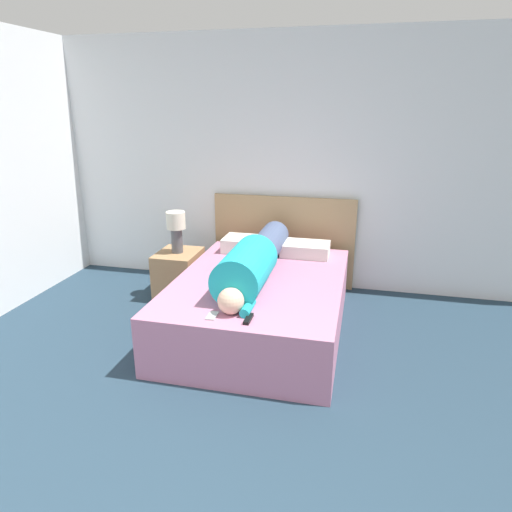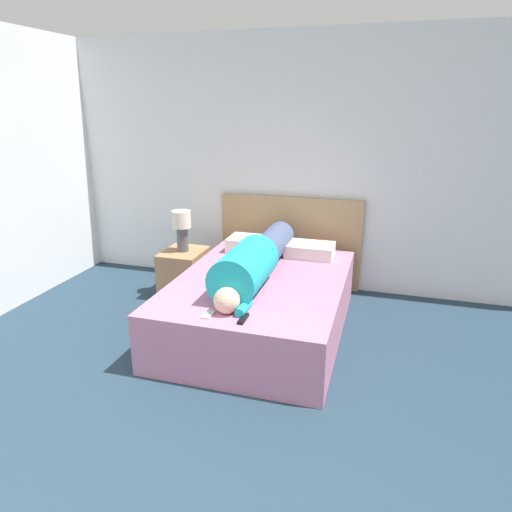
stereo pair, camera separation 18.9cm
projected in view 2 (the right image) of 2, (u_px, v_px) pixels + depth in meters
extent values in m
cube|color=white|center=(307.00, 166.00, 4.70)|extent=(6.38, 0.06, 2.60)
cube|color=#B2708E|center=(261.00, 304.00, 3.99)|extent=(1.41, 1.94, 0.48)
cube|color=tan|center=(289.00, 242.00, 4.93)|extent=(1.53, 0.04, 0.98)
cube|color=#A37A51|center=(184.00, 273.00, 4.75)|extent=(0.41, 0.49, 0.48)
cylinder|color=#4C4C51|center=(182.00, 239.00, 4.63)|extent=(0.11, 0.11, 0.25)
cylinder|color=beige|center=(181.00, 219.00, 4.56)|extent=(0.19, 0.19, 0.17)
sphere|color=#DBB293|center=(227.00, 300.00, 3.24)|extent=(0.19, 0.19, 0.19)
cylinder|color=#1EADB7|center=(245.00, 269.00, 3.59)|extent=(0.37, 0.72, 0.37)
cylinder|color=#47567A|center=(270.00, 246.00, 4.33)|extent=(0.28, 0.86, 0.28)
cylinder|color=#1EADB7|center=(244.00, 307.00, 3.28)|extent=(0.07, 0.22, 0.07)
cube|color=silver|center=(253.00, 244.00, 4.62)|extent=(0.49, 0.32, 0.14)
cube|color=silver|center=(310.00, 250.00, 4.47)|extent=(0.46, 0.32, 0.13)
cube|color=black|center=(243.00, 319.00, 3.16)|extent=(0.04, 0.15, 0.02)
cube|color=#B2B7BC|center=(208.00, 315.00, 3.23)|extent=(0.06, 0.13, 0.01)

